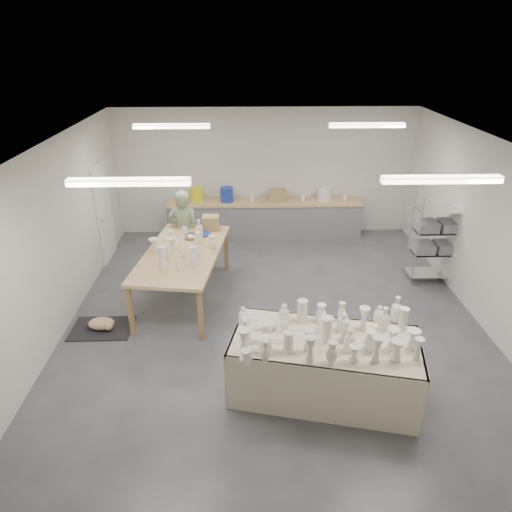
{
  "coord_description": "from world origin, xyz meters",
  "views": [
    {
      "loc": [
        -0.49,
        -6.57,
        4.45
      ],
      "look_at": [
        -0.3,
        0.41,
        1.05
      ],
      "focal_mm": 32.0,
      "sensor_mm": 36.0,
      "label": 1
    }
  ],
  "objects_px": {
    "work_table": "(185,250)",
    "red_stool": "(188,253)",
    "drying_table": "(324,364)",
    "potter": "(184,231)"
  },
  "relations": [
    {
      "from": "work_table",
      "to": "red_stool",
      "type": "distance_m",
      "value": 1.53
    },
    {
      "from": "work_table",
      "to": "drying_table",
      "type": "bearing_deg",
      "value": -43.17
    },
    {
      "from": "work_table",
      "to": "potter",
      "type": "height_order",
      "value": "potter"
    },
    {
      "from": "drying_table",
      "to": "work_table",
      "type": "bearing_deg",
      "value": 141.65
    },
    {
      "from": "work_table",
      "to": "potter",
      "type": "bearing_deg",
      "value": 105.26
    },
    {
      "from": "work_table",
      "to": "potter",
      "type": "distance_m",
      "value": 1.09
    },
    {
      "from": "drying_table",
      "to": "work_table",
      "type": "relative_size",
      "value": 0.97
    },
    {
      "from": "potter",
      "to": "work_table",
      "type": "bearing_deg",
      "value": 104.57
    },
    {
      "from": "work_table",
      "to": "red_stool",
      "type": "bearing_deg",
      "value": 103.79
    },
    {
      "from": "drying_table",
      "to": "potter",
      "type": "xyz_separation_m",
      "value": [
        -2.26,
        3.7,
        0.39
      ]
    }
  ]
}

